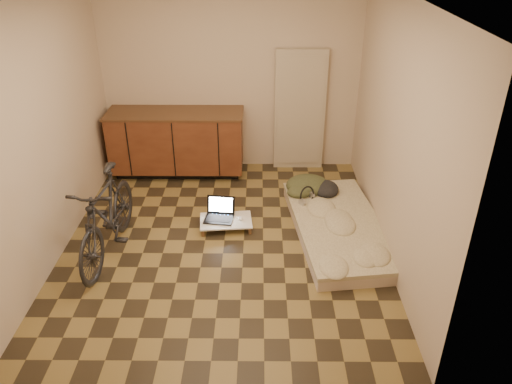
{
  "coord_description": "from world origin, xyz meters",
  "views": [
    {
      "loc": [
        0.39,
        -4.67,
        3.2
      ],
      "look_at": [
        0.36,
        0.14,
        0.55
      ],
      "focal_mm": 35.0,
      "sensor_mm": 36.0,
      "label": 1
    }
  ],
  "objects_px": {
    "bicycle": "(106,212)",
    "futon": "(338,227)",
    "lap_desk": "(226,221)",
    "laptop": "(220,214)"
  },
  "relations": [
    {
      "from": "lap_desk",
      "to": "laptop",
      "type": "bearing_deg",
      "value": 137.25
    },
    {
      "from": "bicycle",
      "to": "lap_desk",
      "type": "height_order",
      "value": "bicycle"
    },
    {
      "from": "bicycle",
      "to": "laptop",
      "type": "relative_size",
      "value": 4.43
    },
    {
      "from": "laptop",
      "to": "lap_desk",
      "type": "bearing_deg",
      "value": -30.35
    },
    {
      "from": "futon",
      "to": "lap_desk",
      "type": "bearing_deg",
      "value": 167.18
    },
    {
      "from": "futon",
      "to": "lap_desk",
      "type": "xyz_separation_m",
      "value": [
        -1.3,
        0.13,
        0.0
      ]
    },
    {
      "from": "lap_desk",
      "to": "laptop",
      "type": "distance_m",
      "value": 0.11
    },
    {
      "from": "futon",
      "to": "lap_desk",
      "type": "height_order",
      "value": "futon"
    },
    {
      "from": "bicycle",
      "to": "futon",
      "type": "bearing_deg",
      "value": 13.23
    },
    {
      "from": "bicycle",
      "to": "lap_desk",
      "type": "relative_size",
      "value": 2.54
    }
  ]
}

